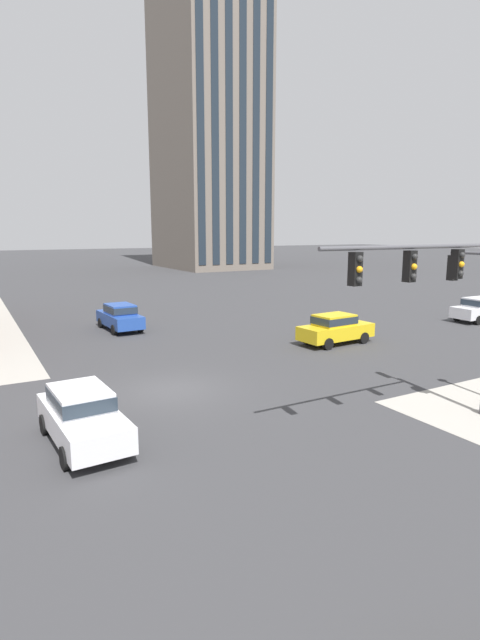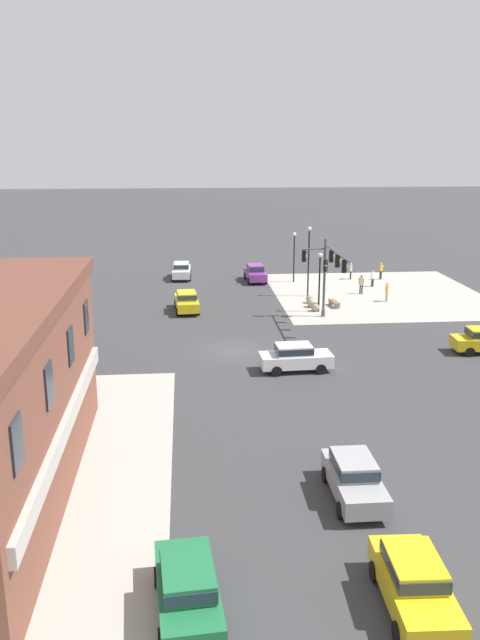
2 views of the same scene
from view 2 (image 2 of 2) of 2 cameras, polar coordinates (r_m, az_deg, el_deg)
The scene contains 23 objects.
ground_plane at distance 43.97m, azimuth -0.44°, elevation -2.74°, with size 320.00×320.00×0.00m, color #38383A.
sidewalk_corner_slab at distance 61.87m, azimuth 11.90°, elevation 2.26°, with size 20.00×19.00×0.02m, color #A8A399.
traffic_signal_main at distance 50.43m, azimuth 7.63°, elevation 4.51°, with size 7.57×2.09×6.29m.
bollard_sphere_curb_a at distance 54.56m, azimuth 6.58°, elevation 1.15°, with size 0.74×0.74×0.74m, color gray.
bollard_sphere_curb_b at distance 55.82m, azimuth 6.24°, elevation 1.49°, with size 0.74×0.74×0.74m, color gray.
bollard_sphere_curb_c at distance 57.26m, azimuth 6.14°, elevation 1.84°, with size 0.74×0.74×0.74m, color gray.
bench_near_signal at distance 56.27m, azimuth 8.22°, elevation 1.48°, with size 1.85×0.70×0.49m.
pedestrian_near_bench at distance 64.59m, azimuth 11.50°, elevation 3.65°, with size 0.35×0.48×1.60m.
pedestrian_at_curb at distance 61.28m, azimuth 10.54°, elevation 3.19°, with size 0.31×0.52×1.77m.
pedestrian_walking_east at distance 68.28m, azimuth 12.19°, elevation 4.31°, with size 0.34×0.50×1.72m.
pedestrian_with_bag at distance 67.74m, azimuth 9.64°, elevation 4.33°, with size 0.50×0.33×1.70m.
pedestrian_by_lamp at distance 58.81m, azimuth 12.70°, elevation 2.51°, with size 0.48×0.35×1.69m.
street_lamp_corner_near at distance 53.87m, azimuth 6.96°, elevation 3.95°, with size 0.36×0.36×4.90m.
street_lamp_mid_sidewalk at distance 59.15m, azimuth 6.02°, elevation 5.76°, with size 0.36×0.36×6.33m.
street_lamp_corner_far at distance 65.36m, azimuth 4.75°, elevation 6.04°, with size 0.36×0.36×4.98m.
car_main_northbound_near at distance 26.76m, azimuth 9.92°, elevation -13.28°, with size 4.40×1.90×1.68m.
car_main_northbound_far at distance 65.85m, azimuth 1.34°, elevation 4.18°, with size 4.47×2.04×1.68m.
car_main_southbound_near at distance 20.88m, azimuth -4.60°, elevation -22.22°, with size 4.53×2.15×1.68m.
car_main_southbound_far at distance 54.18m, azimuth -4.68°, elevation 1.70°, with size 4.51×2.12×1.68m.
car_cross_eastbound at distance 21.68m, azimuth 14.94°, elevation -21.14°, with size 4.47×2.02×1.68m.
car_cross_westbound at distance 40.15m, azimuth 4.84°, elevation -3.19°, with size 2.06×4.48×1.68m.
car_main_mid at distance 46.13m, azimuth -16.80°, elevation -1.35°, with size 2.05×4.48×1.68m.
car_cross_far at distance 67.36m, azimuth -5.12°, elevation 4.38°, with size 4.45×1.99×1.68m.
Camera 2 is at (-41.68, 3.23, 13.62)m, focal length 36.68 mm.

